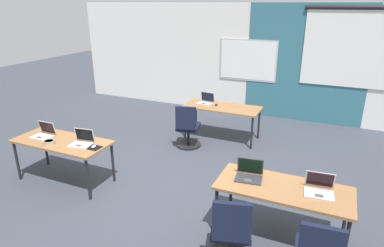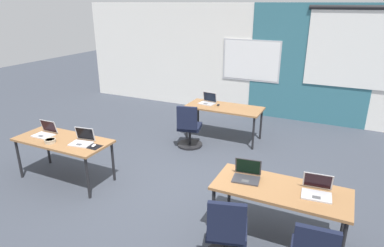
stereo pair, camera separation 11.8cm
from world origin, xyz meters
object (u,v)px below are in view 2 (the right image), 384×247
Objects in this scene: laptop_near_right_inner at (247,175)px; mouse_near_left_inner at (94,146)px; chair_far_left at (189,130)px; laptop_near_right_end at (317,190)px; desk_near_left at (63,143)px; chair_near_right_inner at (227,236)px; desk_far_center at (224,109)px; laptop_near_left_end at (45,132)px; mouse_far_left at (218,105)px; laptop_far_left at (208,101)px; desk_near_right at (280,193)px; laptop_near_left_inner at (82,140)px; snack_bowl at (50,141)px.

laptop_near_right_inner reaches higher than mouse_near_left_inner.
chair_far_left is 2.59× the size of laptop_near_right_end.
desk_near_left is 3.16m from chair_near_right_inner.
laptop_near_left_end is at bearing -127.66° from desk_far_center.
chair_near_right_inner is at bearing -67.28° from mouse_far_left.
laptop_near_right_inner is 0.84m from chair_near_right_inner.
laptop_far_left is 0.39× the size of chair_near_right_inner.
laptop_near_right_end is at bearing -153.98° from chair_near_right_inner.
mouse_far_left is (2.00, 2.80, -0.03)m from laptop_near_left_end.
laptop_near_left_inner is at bearing 179.60° from desk_near_right.
laptop_near_left_inner is at bearing -113.26° from mouse_far_left.
laptop_near_right_end is at bearing -7.77° from laptop_near_right_inner.
laptop_near_right_inner is 3.26× the size of mouse_near_left_inner.
laptop_near_right_end is (3.49, 0.03, -0.00)m from laptop_near_left_inner.
laptop_far_left is 3.99m from chair_near_right_inner.
desk_near_right is 14.42× the size of mouse_near_left_inner.
desk_near_left is 1.00× the size of desk_near_right.
snack_bowl is (-3.97, -0.23, -0.01)m from laptop_near_right_end.
chair_far_left is at bearing 73.30° from mouse_near_left_inner.
desk_far_center is at bearing 51.38° from laptop_near_left_end.
laptop_near_left_end is at bearing 173.26° from laptop_near_right_inner.
laptop_near_right_inner reaches higher than desk_near_right.
desk_near_left is at bearing -28.45° from chair_near_right_inner.
desk_near_right is at bearing 0.00° from desk_near_left.
desk_near_right is 2.84m from mouse_near_left_inner.
laptop_near_right_inner is (1.31, -2.75, 0.11)m from desk_far_center.
mouse_near_left_inner is at bearing -16.35° from laptop_near_left_inner.
laptop_far_left reaches higher than mouse_near_left_inner.
mouse_far_left is at bearing 110.38° from laptop_near_right_inner.
laptop_near_left_inner is at bearing 175.11° from laptop_near_right_end.
laptop_near_left_inner is 3.49m from laptop_near_right_end.
laptop_near_left_end reaches higher than snack_bowl.
laptop_far_left is 0.98× the size of laptop_near_left_inner.
laptop_near_left_end is at bearing -113.91° from laptop_far_left.
mouse_near_left_inner is at bearing 174.22° from laptop_near_right_inner.
desk_far_center is 3.09m from laptop_near_left_inner.
mouse_far_left is at bearing -4.98° from laptop_far_left.
mouse_far_left is 3.04m from laptop_near_left_inner.
desk_near_right is 3.10m from laptop_near_left_inner.
desk_near_right is at bearing 123.93° from chair_far_left.
desk_far_center is 3.74m from chair_near_right_inner.
snack_bowl is (-3.15, 0.50, 0.38)m from chair_near_right_inner.
mouse_near_left_inner is at bearing -179.76° from desk_near_right.
laptop_near_left_inner is at bearing -0.65° from laptop_near_left_end.
chair_near_right_inner is 8.29× the size of mouse_near_left_inner.
laptop_far_left is 3.81m from laptop_near_right_end.
snack_bowl is (-0.07, -0.18, 0.10)m from desk_near_left.
laptop_near_right_inner is (1.45, -2.76, 0.03)m from mouse_far_left.
desk_far_center is at bearing 122.01° from desk_near_right.
laptop_near_left_end is at bearing 171.43° from laptop_near_left_inner.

